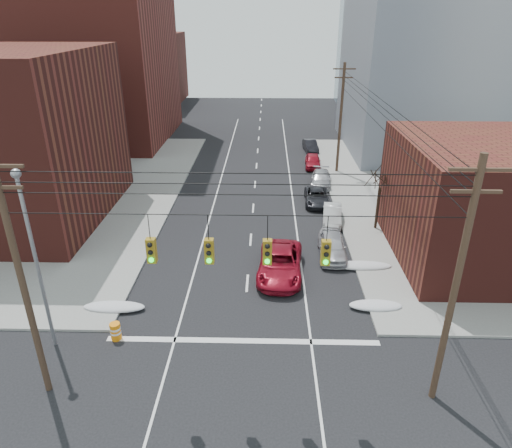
# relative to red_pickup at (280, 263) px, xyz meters

# --- Properties ---
(building_brick_tall) EXTENTS (24.00, 20.00, 30.00)m
(building_brick_tall) POSITION_rel_red_pickup_xyz_m (-26.06, 34.90, 14.18)
(building_brick_tall) COLOR maroon
(building_brick_tall) RESTS_ON ground
(building_brick_far) EXTENTS (22.00, 18.00, 12.00)m
(building_brick_far) POSITION_rel_red_pickup_xyz_m (-28.06, 60.90, 5.18)
(building_brick_far) COLOR #531E19
(building_brick_far) RESTS_ON ground
(building_office) EXTENTS (22.00, 20.00, 25.00)m
(building_office) POSITION_rel_red_pickup_xyz_m (19.94, 30.90, 11.68)
(building_office) COLOR gray
(building_office) RESTS_ON ground
(building_glass) EXTENTS (20.00, 18.00, 22.00)m
(building_glass) POSITION_rel_red_pickup_xyz_m (21.94, 56.90, 10.18)
(building_glass) COLOR gray
(building_glass) RESTS_ON ground
(utility_pole_left) EXTENTS (2.20, 0.28, 11.00)m
(utility_pole_left) POSITION_rel_red_pickup_xyz_m (-10.56, -10.10, 4.97)
(utility_pole_left) COLOR #473323
(utility_pole_left) RESTS_ON ground
(utility_pole_right) EXTENTS (2.20, 0.28, 11.00)m
(utility_pole_right) POSITION_rel_red_pickup_xyz_m (6.44, -10.10, 4.97)
(utility_pole_right) COLOR #473323
(utility_pole_right) RESTS_ON ground
(utility_pole_far) EXTENTS (2.20, 0.28, 11.00)m
(utility_pole_far) POSITION_rel_red_pickup_xyz_m (6.44, 20.90, 4.97)
(utility_pole_far) COLOR #473323
(utility_pole_far) RESTS_ON ground
(traffic_signals) EXTENTS (17.00, 0.42, 2.02)m
(traffic_signals) POSITION_rel_red_pickup_xyz_m (-1.96, -10.13, 6.35)
(traffic_signals) COLOR black
(traffic_signals) RESTS_ON ground
(street_light) EXTENTS (0.44, 0.44, 9.32)m
(street_light) POSITION_rel_red_pickup_xyz_m (-11.56, -7.10, 4.72)
(street_light) COLOR gray
(street_light) RESTS_ON ground
(bare_tree) EXTENTS (2.09, 2.20, 4.93)m
(bare_tree) POSITION_rel_red_pickup_xyz_m (7.53, 6.90, 1.50)
(bare_tree) COLOR black
(bare_tree) RESTS_ON ground
(snow_nw) EXTENTS (3.50, 1.08, 0.42)m
(snow_nw) POSITION_rel_red_pickup_xyz_m (-9.46, -4.10, -0.61)
(snow_nw) COLOR silver
(snow_nw) RESTS_ON ground
(snow_ne) EXTENTS (3.00, 1.08, 0.42)m
(snow_ne) POSITION_rel_red_pickup_xyz_m (5.34, -3.60, -0.61)
(snow_ne) COLOR silver
(snow_ne) RESTS_ON ground
(snow_east_far) EXTENTS (4.00, 1.08, 0.42)m
(snow_east_far) POSITION_rel_red_pickup_xyz_m (5.34, 0.90, -0.61)
(snow_east_far) COLOR silver
(snow_east_far) RESTS_ON ground
(red_pickup) EXTENTS (3.11, 6.06, 1.64)m
(red_pickup) POSITION_rel_red_pickup_xyz_m (0.00, 0.00, 0.00)
(red_pickup) COLOR maroon
(red_pickup) RESTS_ON ground
(parked_car_a) EXTENTS (1.99, 4.57, 1.54)m
(parked_car_a) POSITION_rel_red_pickup_xyz_m (3.63, 2.56, -0.05)
(parked_car_a) COLOR silver
(parked_car_a) RESTS_ON ground
(parked_car_b) EXTENTS (1.87, 4.14, 1.32)m
(parked_car_b) POSITION_rel_red_pickup_xyz_m (4.34, 8.18, -0.16)
(parked_car_b) COLOR silver
(parked_car_b) RESTS_ON ground
(parked_car_c) EXTENTS (2.21, 4.52, 1.24)m
(parked_car_c) POSITION_rel_red_pickup_xyz_m (3.50, 12.10, -0.20)
(parked_car_c) COLOR black
(parked_car_c) RESTS_ON ground
(parked_car_d) EXTENTS (2.35, 4.74, 1.32)m
(parked_car_d) POSITION_rel_red_pickup_xyz_m (4.34, 16.80, -0.16)
(parked_car_d) COLOR #B7B6BB
(parked_car_d) RESTS_ON ground
(parked_car_e) EXTENTS (1.86, 4.14, 1.38)m
(parked_car_e) POSITION_rel_red_pickup_xyz_m (4.06, 22.55, -0.13)
(parked_car_e) COLOR maroon
(parked_car_e) RESTS_ON ground
(parked_car_f) EXTENTS (1.79, 4.16, 1.33)m
(parked_car_f) POSITION_rel_red_pickup_xyz_m (4.34, 28.94, -0.15)
(parked_car_f) COLOR black
(parked_car_f) RESTS_ON ground
(lot_car_a) EXTENTS (4.10, 2.52, 1.28)m
(lot_car_a) POSITION_rel_red_pickup_xyz_m (-17.04, 10.33, -0.03)
(lot_car_a) COLOR white
(lot_car_a) RESTS_ON sidewalk_nw
(lot_car_b) EXTENTS (5.07, 3.56, 1.28)m
(lot_car_b) POSITION_rel_red_pickup_xyz_m (-17.49, 14.09, -0.03)
(lot_car_b) COLOR #B4B4B9
(lot_car_b) RESTS_ON sidewalk_nw
(lot_car_c) EXTENTS (5.52, 3.71, 1.49)m
(lot_car_c) POSITION_rel_red_pickup_xyz_m (-18.91, 10.31, 0.08)
(lot_car_c) COLOR black
(lot_car_c) RESTS_ON sidewalk_nw
(lot_car_d) EXTENTS (3.74, 1.54, 1.27)m
(lot_car_d) POSITION_rel_red_pickup_xyz_m (-20.45, 14.51, -0.03)
(lot_car_d) COLOR silver
(lot_car_d) RESTS_ON sidewalk_nw
(construction_barrel) EXTENTS (0.60, 0.60, 0.95)m
(construction_barrel) POSITION_rel_red_pickup_xyz_m (-8.57, -6.60, -0.33)
(construction_barrel) COLOR orange
(construction_barrel) RESTS_ON ground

